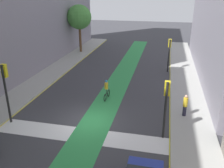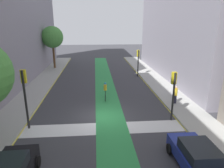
# 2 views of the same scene
# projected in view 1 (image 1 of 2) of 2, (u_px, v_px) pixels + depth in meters

# --- Properties ---
(ground_plane) EXTENTS (120.00, 120.00, 0.00)m
(ground_plane) POSITION_uv_depth(u_px,v_px,m) (89.00, 120.00, 18.29)
(ground_plane) COLOR #38383D
(bike_lane_paint) EXTENTS (2.40, 60.00, 0.01)m
(bike_lane_paint) POSITION_uv_depth(u_px,v_px,m) (97.00, 121.00, 18.16)
(bike_lane_paint) COLOR #2D8C47
(bike_lane_paint) RESTS_ON ground_plane
(crosswalk_band) EXTENTS (12.00, 1.80, 0.01)m
(crosswalk_band) POSITION_uv_depth(u_px,v_px,m) (80.00, 135.00, 16.47)
(crosswalk_band) COLOR silver
(crosswalk_band) RESTS_ON ground_plane
(sidewalk_left) EXTENTS (3.00, 60.00, 0.15)m
(sidewalk_left) POSITION_uv_depth(u_px,v_px,m) (1.00, 109.00, 19.79)
(sidewalk_left) COLOR #9E9E99
(sidewalk_left) RESTS_ON ground_plane
(curb_stripe_left) EXTENTS (0.16, 60.00, 0.01)m
(curb_stripe_left) POSITION_uv_depth(u_px,v_px,m) (18.00, 112.00, 19.51)
(curb_stripe_left) COLOR yellow
(curb_stripe_left) RESTS_ON ground_plane
(sidewalk_right) EXTENTS (3.00, 60.00, 0.15)m
(sidewalk_right) POSITION_uv_depth(u_px,v_px,m) (193.00, 131.00, 16.73)
(sidewalk_right) COLOR #9E9E99
(sidewalk_right) RESTS_ON ground_plane
(curb_stripe_right) EXTENTS (0.16, 60.00, 0.01)m
(curb_stripe_right) POSITION_uv_depth(u_px,v_px,m) (170.00, 130.00, 17.06)
(curb_stripe_right) COLOR yellow
(curb_stripe_right) RESTS_ON ground_plane
(traffic_signal_near_right) EXTENTS (0.35, 0.52, 3.94)m
(traffic_signal_near_right) POSITION_uv_depth(u_px,v_px,m) (166.00, 99.00, 15.29)
(traffic_signal_near_right) COLOR black
(traffic_signal_near_right) RESTS_ON ground_plane
(traffic_signal_near_left) EXTENTS (0.35, 0.52, 4.42)m
(traffic_signal_near_left) POSITION_uv_depth(u_px,v_px,m) (5.00, 83.00, 17.04)
(traffic_signal_near_left) COLOR black
(traffic_signal_near_left) RESTS_ON ground_plane
(traffic_signal_far_right) EXTENTS (0.35, 0.52, 3.86)m
(traffic_signal_far_right) POSITION_uv_depth(u_px,v_px,m) (169.00, 49.00, 28.09)
(traffic_signal_far_right) COLOR black
(traffic_signal_far_right) RESTS_ON ground_plane
(cyclist_in_lane) EXTENTS (0.32, 1.73, 1.86)m
(cyclist_in_lane) POSITION_uv_depth(u_px,v_px,m) (107.00, 89.00, 21.42)
(cyclist_in_lane) COLOR black
(cyclist_in_lane) RESTS_ON ground_plane
(pedestrian_sidewalk_right_a) EXTENTS (0.34, 0.34, 1.72)m
(pedestrian_sidewalk_right_a) POSITION_uv_depth(u_px,v_px,m) (185.00, 105.00, 18.37)
(pedestrian_sidewalk_right_a) COLOR #262638
(pedestrian_sidewalk_right_a) RESTS_ON sidewalk_right
(street_tree_far) EXTENTS (3.58, 3.58, 6.97)m
(street_tree_far) POSITION_uv_depth(u_px,v_px,m) (79.00, 17.00, 35.66)
(street_tree_far) COLOR brown
(street_tree_far) RESTS_ON sidewalk_left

